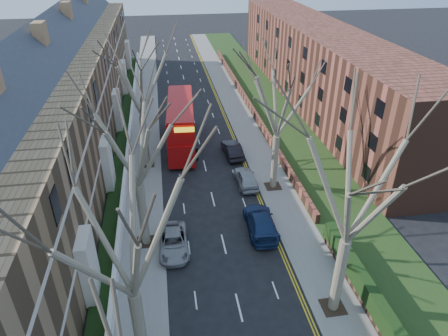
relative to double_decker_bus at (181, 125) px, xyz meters
name	(u,v)px	position (x,y,z in m)	size (l,w,h in m)	color
pavement_left	(145,122)	(-4.09, 6.97, -2.37)	(3.00, 102.00, 0.12)	slate
pavement_right	(240,116)	(7.91, 6.97, -2.37)	(3.00, 102.00, 0.12)	slate
terrace_left	(60,108)	(-11.74, -1.03, 3.10)	(9.70, 78.00, 13.60)	brown
flats_right	(319,66)	(19.37, 10.97, 2.56)	(13.97, 54.00, 10.00)	brown
front_wall_left	(128,148)	(-5.74, -1.03, -1.81)	(0.30, 78.00, 1.00)	white
grass_verge_right	(274,113)	(12.41, 6.97, -2.28)	(6.00, 102.00, 0.06)	#1F3613
tree_left_mid	(123,223)	(-3.79, -26.03, 7.13)	(10.50, 10.50, 14.71)	brown
tree_left_far	(133,131)	(-3.79, -16.03, 6.81)	(10.15, 10.15, 14.22)	brown
tree_left_dist	(137,72)	(-3.79, -4.03, 7.13)	(10.50, 10.50, 14.71)	brown
tree_right_mid	(359,176)	(7.61, -24.03, 7.13)	(10.50, 10.50, 14.71)	brown
tree_right_far	(280,91)	(7.61, -10.03, 6.82)	(10.15, 10.15, 14.22)	brown
double_decker_bus	(181,125)	(0.00, 0.00, 0.00)	(3.54, 11.98, 4.92)	#A10B0B
car_left_far	(174,242)	(-1.79, -16.99, -1.79)	(2.12, 4.60, 1.28)	gray
car_right_near	(261,222)	(5.00, -15.85, -1.66)	(2.14, 5.27, 1.53)	navy
car_right_mid	(246,178)	(5.25, -9.13, -1.70)	(1.71, 4.25, 1.45)	#9DA1A6
car_right_far	(232,149)	(5.02, -3.34, -1.70)	(1.55, 4.44, 1.46)	black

